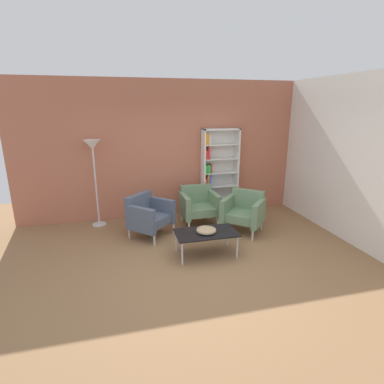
# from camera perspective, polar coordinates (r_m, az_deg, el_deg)

# --- Properties ---
(ground_plane) EXTENTS (8.32, 8.32, 0.00)m
(ground_plane) POSITION_cam_1_polar(r_m,az_deg,el_deg) (4.74, 1.60, -13.96)
(ground_plane) COLOR olive
(brick_back_panel) EXTENTS (6.40, 0.12, 2.90)m
(brick_back_panel) POSITION_cam_1_polar(r_m,az_deg,el_deg) (6.57, -4.15, 7.95)
(brick_back_panel) COLOR #B2664C
(brick_back_panel) RESTS_ON ground_plane
(plaster_right_partition) EXTENTS (0.12, 5.20, 2.90)m
(plaster_right_partition) POSITION_cam_1_polar(r_m,az_deg,el_deg) (6.12, 26.92, 5.66)
(plaster_right_partition) COLOR silver
(plaster_right_partition) RESTS_ON ground_plane
(bookshelf_tall) EXTENTS (0.80, 0.30, 1.90)m
(bookshelf_tall) POSITION_cam_1_polar(r_m,az_deg,el_deg) (6.71, 4.64, 3.54)
(bookshelf_tall) COLOR silver
(bookshelf_tall) RESTS_ON ground_plane
(coffee_table_low) EXTENTS (1.00, 0.56, 0.40)m
(coffee_table_low) POSITION_cam_1_polar(r_m,az_deg,el_deg) (4.93, 2.71, -7.92)
(coffee_table_low) COLOR black
(coffee_table_low) RESTS_ON ground_plane
(decorative_bowl) EXTENTS (0.32, 0.32, 0.05)m
(decorative_bowl) POSITION_cam_1_polar(r_m,az_deg,el_deg) (4.90, 2.72, -7.21)
(decorative_bowl) COLOR tan
(decorative_bowl) RESTS_ON coffee_table_low
(armchair_spare_guest) EXTENTS (0.95, 0.95, 0.78)m
(armchair_spare_guest) POSITION_cam_1_polar(r_m,az_deg,el_deg) (5.68, -8.23, -4.25)
(armchair_spare_guest) COLOR #4C566B
(armchair_spare_guest) RESTS_ON ground_plane
(armchair_by_bookshelf) EXTENTS (0.74, 0.68, 0.78)m
(armchair_by_bookshelf) POSITION_cam_1_polar(r_m,az_deg,el_deg) (6.18, 1.25, -2.42)
(armchair_by_bookshelf) COLOR slate
(armchair_by_bookshelf) RESTS_ON ground_plane
(armchair_corner_red) EXTENTS (0.95, 0.95, 0.78)m
(armchair_corner_red) POSITION_cam_1_polar(r_m,az_deg,el_deg) (5.91, 9.75, -3.52)
(armchair_corner_red) COLOR slate
(armchair_corner_red) RESTS_ON ground_plane
(floor_lamp_torchiere) EXTENTS (0.32, 0.32, 1.74)m
(floor_lamp_torchiere) POSITION_cam_1_polar(r_m,az_deg,el_deg) (6.17, -18.18, 6.66)
(floor_lamp_torchiere) COLOR silver
(floor_lamp_torchiere) RESTS_ON ground_plane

